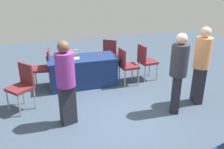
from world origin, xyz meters
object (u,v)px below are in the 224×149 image
object	(u,v)px
chair_aisle	(126,64)
scissors_red	(101,55)
table_foreground	(83,71)
person_attendee_standing	(178,70)
person_attendee_browsing	(66,80)
laptop_silver	(73,57)
person_presenter	(201,62)
chair_tucked_left	(146,60)
yarn_ball	(61,56)
chair_by_pillar	(111,52)
chair_near_front	(44,66)
chair_back_row	(22,84)

from	to	relation	value
chair_aisle	scissors_red	xyz separation A→B (m)	(0.59, -0.37, 0.20)
table_foreground	person_attendee_standing	xyz separation A→B (m)	(-1.55, 1.92, 0.54)
person_attendee_browsing	laptop_silver	bearing A→B (deg)	-119.03
chair_aisle	laptop_silver	xyz separation A→B (m)	(1.32, -0.31, 0.23)
person_presenter	laptop_silver	world-z (taller)	person_presenter
chair_tucked_left	person_presenter	distance (m)	1.71
yarn_ball	chair_aisle	bearing A→B (deg)	165.81
person_presenter	person_attendee_browsing	distance (m)	2.86
chair_by_pillar	person_attendee_standing	distance (m)	2.87
person_presenter	scissors_red	world-z (taller)	person_presenter
chair_near_front	person_attendee_browsing	xyz separation A→B (m)	(-0.32, 1.86, 0.32)
person_attendee_standing	person_attendee_browsing	xyz separation A→B (m)	(2.17, -0.23, -0.02)
chair_near_front	chair_by_pillar	xyz separation A→B (m)	(-2.01, -0.72, -0.02)
table_foreground	scissors_red	xyz separation A→B (m)	(-0.51, -0.07, 0.38)
person_attendee_standing	laptop_silver	world-z (taller)	person_attendee_standing
chair_back_row	person_presenter	size ratio (longest dim) A/B	0.58
chair_near_front	yarn_ball	world-z (taller)	chair_near_front
person_presenter	laptop_silver	distance (m)	3.02
chair_by_pillar	scissors_red	bearing A→B (deg)	-84.67
chair_tucked_left	person_attendee_browsing	xyz separation A→B (m)	(2.33, 1.55, 0.33)
chair_near_front	person_attendee_standing	world-z (taller)	person_attendee_standing
chair_near_front	person_attendee_standing	bearing A→B (deg)	-123.21
person_presenter	chair_by_pillar	bearing A→B (deg)	-142.12
chair_aisle	laptop_silver	world-z (taller)	chair_aisle
chair_aisle	scissors_red	bearing A→B (deg)	-124.38
chair_by_pillar	chair_back_row	distance (m)	3.04
chair_back_row	person_attendee_browsing	world-z (taller)	person_attendee_browsing
chair_by_pillar	chair_back_row	size ratio (longest dim) A/B	0.98
chair_back_row	chair_by_pillar	bearing A→B (deg)	-93.78
table_foreground	chair_near_front	bearing A→B (deg)	-10.46
chair_by_pillar	yarn_ball	world-z (taller)	chair_by_pillar
chair_tucked_left	scissors_red	distance (m)	1.24
chair_near_front	scissors_red	world-z (taller)	chair_near_front
chair_aisle	person_presenter	xyz separation A→B (m)	(-1.14, 1.42, 0.39)
table_foreground	chair_tucked_left	distance (m)	1.73
chair_back_row	person_attendee_browsing	size ratio (longest dim) A/B	0.61
person_attendee_browsing	scissors_red	xyz separation A→B (m)	(-1.13, -1.76, -0.13)
person_attendee_standing	chair_tucked_left	bearing A→B (deg)	-151.20
chair_aisle	person_attendee_standing	distance (m)	1.72
chair_near_front	chair_by_pillar	size ratio (longest dim) A/B	1.02
chair_by_pillar	yarn_ball	distance (m)	1.78
chair_near_front	person_attendee_standing	size ratio (longest dim) A/B	0.59
chair_back_row	scissors_red	bearing A→B (deg)	-103.33
yarn_ball	table_foreground	bearing A→B (deg)	168.42
chair_back_row	laptop_silver	distance (m)	1.48
table_foreground	laptop_silver	size ratio (longest dim) A/B	4.80
chair_back_row	scissors_red	xyz separation A→B (m)	(-1.94, -0.91, 0.19)
scissors_red	yarn_ball	bearing A→B (deg)	-178.22
chair_aisle	scissors_red	world-z (taller)	chair_aisle
person_attendee_browsing	scissors_red	bearing A→B (deg)	-138.67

